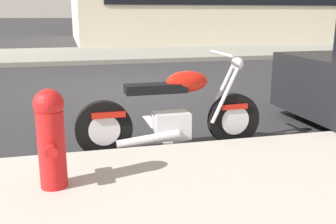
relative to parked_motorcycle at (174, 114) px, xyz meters
name	(u,v)px	position (x,y,z in m)	size (l,w,h in m)	color
ground_plane	(124,88)	(0.00, 4.00, -0.42)	(260.00, 260.00, 0.00)	#28282B
parking_stall_stripe	(163,137)	(0.00, 0.50, -0.42)	(0.12, 2.20, 0.01)	silver
parked_motorcycle	(174,114)	(0.00, 0.00, 0.00)	(2.15, 0.62, 1.11)	black
fire_hydrant	(51,136)	(-1.29, -1.01, 0.15)	(0.24, 0.36, 0.82)	red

